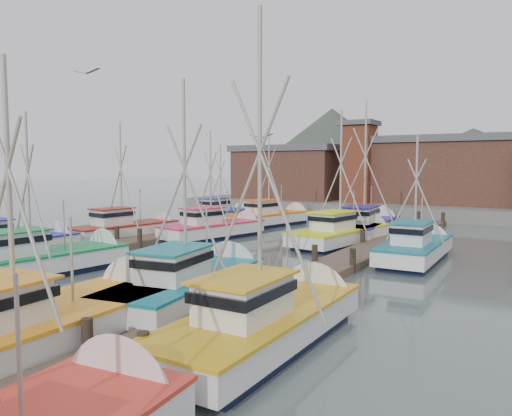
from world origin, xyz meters
The scene contains 22 objects.
ground centered at (0.00, 0.00, 0.00)m, with size 260.00×260.00×0.00m, color #455351.
dock_left centered at (-7.00, 4.04, 0.21)m, with size 2.30×46.00×1.50m.
dock_right centered at (7.00, 4.04, 0.21)m, with size 2.30×46.00×1.50m.
quay centered at (0.00, 37.00, 0.60)m, with size 44.00×16.00×1.20m, color slate.
shed_left centered at (-11.00, 35.00, 4.34)m, with size 12.72×8.48×6.20m.
shed_center centered at (6.00, 37.00, 4.69)m, with size 14.84×9.54×6.90m.
lookout_tower centered at (-2.00, 33.00, 5.55)m, with size 3.60×3.60×8.50m.
distant_hills centered at (-12.76, 122.59, 0.00)m, with size 175.00×140.00×42.00m.
boat_1 centered at (4.14, -9.05, 0.68)m, with size 3.82×10.48×8.95m.
boat_4 centered at (-4.26, -2.90, 0.68)m, with size 3.81×9.39×8.36m.
boat_5 centered at (4.55, -2.69, 0.68)m, with size 4.12×9.23×9.01m.
boat_6 centered at (-9.63, -1.38, 0.69)m, with size 4.00×8.94×9.91m.
boat_7 centered at (9.33, -5.12, 0.69)m, with size 4.07×8.91×10.17m.
boat_8 centered at (-4.23, 10.87, 0.68)m, with size 4.14×8.79×8.20m.
boat_9 centered at (4.43, 13.15, 0.68)m, with size 4.20×9.69×9.43m.
boat_10 centered at (-9.22, 7.31, 0.68)m, with size 3.57×8.56×8.73m.
boat_11 centered at (9.84, 9.86, 0.68)m, with size 3.08×8.38×7.44m.
boat_12 centered at (-4.52, 19.43, 0.68)m, with size 4.29×9.06×8.95m.
boat_13 centered at (4.23, 17.87, 0.69)m, with size 4.28×10.08×10.70m.
boat_14 centered at (-9.48, 19.20, 0.68)m, with size 3.12×8.17×7.54m.
gull_near centered at (-1.99, -2.07, 9.32)m, with size 1.54×0.61×0.24m.
gull_far centered at (2.99, 4.80, 6.65)m, with size 1.55×0.65×0.24m.
Camera 1 is at (16.41, -17.48, 5.20)m, focal length 35.00 mm.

